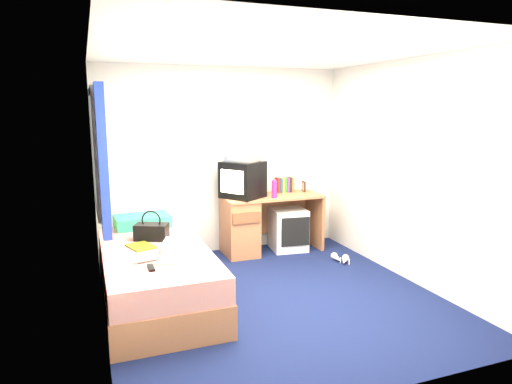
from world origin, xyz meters
name	(u,v)px	position (x,y,z in m)	size (l,w,h in m)	color
ground	(272,297)	(0.00, 0.00, 0.00)	(3.40, 3.40, 0.00)	#0C1438
room_shell	(273,154)	(0.00, 0.00, 1.45)	(3.40, 3.40, 3.40)	white
bed	(157,276)	(-1.10, 0.30, 0.27)	(1.01, 2.00, 0.54)	#B17249
pillow	(142,221)	(-1.11, 1.21, 0.61)	(0.61, 0.39, 0.13)	teal
desk	(252,223)	(0.31, 1.44, 0.41)	(1.30, 0.55, 0.75)	#B17249
storage_cube	(288,229)	(0.81, 1.40, 0.28)	(0.45, 0.45, 0.56)	white
crt_tv	(242,180)	(0.18, 1.44, 0.98)	(0.62, 0.62, 0.46)	black
vcr	(243,159)	(0.18, 1.44, 1.25)	(0.38, 0.27, 0.07)	#AFAFB1
book_row	(284,185)	(0.84, 1.60, 0.85)	(0.24, 0.13, 0.20)	maroon
picture_frame	(304,186)	(1.10, 1.54, 0.82)	(0.02, 0.12, 0.14)	black
pink_water_bottle	(274,190)	(0.55, 1.27, 0.86)	(0.07, 0.07, 0.21)	#ED2178
aerosol_can	(264,188)	(0.50, 1.49, 0.84)	(0.05, 0.05, 0.18)	white
handbag	(152,231)	(-1.08, 0.64, 0.63)	(0.38, 0.31, 0.31)	black
towel	(181,246)	(-0.88, 0.16, 0.59)	(0.32, 0.26, 0.11)	white
magazine	(141,246)	(-1.22, 0.42, 0.55)	(0.21, 0.28, 0.01)	yellow
water_bottle	(146,258)	(-1.23, -0.04, 0.58)	(0.07, 0.07, 0.20)	#B3C2C5
colour_swatch_fan	(168,264)	(-1.06, -0.18, 0.55)	(0.22, 0.06, 0.01)	gold
remote_control	(151,268)	(-1.22, -0.24, 0.55)	(0.05, 0.16, 0.02)	black
window_assembly	(99,154)	(-1.55, 0.90, 1.42)	(0.11, 1.42, 1.40)	silver
white_heels	(341,260)	(1.19, 0.67, 0.04)	(0.21, 0.33, 0.09)	white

